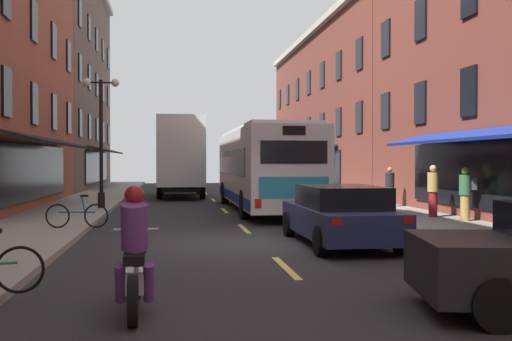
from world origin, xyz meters
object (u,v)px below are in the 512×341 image
Objects in this scene: motorcycle_rider at (135,258)px; pedestrian_near at (466,193)px; bicycle_mid at (77,215)px; box_truck at (181,157)px; pedestrian_mid at (433,190)px; pedestrian_far at (390,186)px; street_lamp_twin at (101,136)px; sedan_mid at (340,215)px; transit_bus at (263,168)px.

pedestrian_near reaches higher than motorcycle_rider.
box_truck is at bearing 79.16° from bicycle_mid.
pedestrian_mid reaches higher than pedestrian_far.
motorcycle_rider is (-0.99, -25.19, -1.48)m from box_truck.
street_lamp_twin reaches higher than pedestrian_near.
motorcycle_rider is 1.22× the size of pedestrian_mid.
motorcycle_rider is 14.09m from pedestrian_mid.
pedestrian_far is at bearing 63.35° from sedan_mid.
transit_bus is 7.26× the size of pedestrian_near.
motorcycle_rider is at bearing 144.05° from pedestrian_near.
sedan_mid reaches higher than bicycle_mid.
bicycle_mid is (-2.09, 9.09, -0.21)m from motorcycle_rider.
motorcycle_rider is (-4.11, -15.88, -1.00)m from transit_bus.
bicycle_mid is at bearing 102.93° from motorcycle_rider.
motorcycle_rider is 0.41× the size of street_lamp_twin.
transit_bus is at bearing 75.48° from motorcycle_rider.
box_truck is at bearing 87.74° from motorcycle_rider.
street_lamp_twin is (-2.25, 16.35, 2.25)m from motorcycle_rider.
box_truck is 4.70× the size of bicycle_mid.
bicycle_mid is at bearing 108.14° from pedestrian_mid.
transit_bus is 7.00× the size of bicycle_mid.
transit_bus is at bearing 53.24° from pedestrian_mid.
sedan_mid is at bearing 134.84° from pedestrian_near.
sedan_mid is at bearing -80.00° from box_truck.
pedestrian_near is at bearing -153.98° from pedestrian_mid.
transit_bus reaches higher than sedan_mid.
pedestrian_mid is at bearing 50.34° from motorcycle_rider.
street_lamp_twin is (-11.66, 6.91, 1.94)m from pedestrian_near.
bicycle_mid is 1.00× the size of pedestrian_mid.
bicycle_mid is 11.52m from pedestrian_near.
box_truck is 16.47m from bicycle_mid.
transit_bus is at bearing 48.46° from pedestrian_near.
box_truck reaches higher than pedestrian_near.
transit_bus is at bearing -4.27° from street_lamp_twin.
pedestrian_far is at bearing -50.17° from box_truck.
pedestrian_mid is 12.66m from street_lamp_twin.
sedan_mid is 3.00× the size of pedestrian_far.
sedan_mid is 2.31× the size of motorcycle_rider.
pedestrian_near is (9.41, 9.44, 0.30)m from motorcycle_rider.
pedestrian_far is at bearing 29.04° from bicycle_mid.
pedestrian_near reaches higher than sedan_mid.
transit_bus is 5.16m from pedestrian_far.
street_lamp_twin reaches higher than bicycle_mid.
pedestrian_near is 0.32× the size of street_lamp_twin.
sedan_mid is at bearing 52.86° from motorcycle_rider.
motorcycle_rider is at bearing -82.18° from street_lamp_twin.
transit_bus is 7.51× the size of pedestrian_far.
pedestrian_near is 13.69m from street_lamp_twin.
pedestrian_mid is at bearing 69.68° from pedestrian_far.
pedestrian_mid is (-0.43, 1.40, 0.01)m from pedestrian_near.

